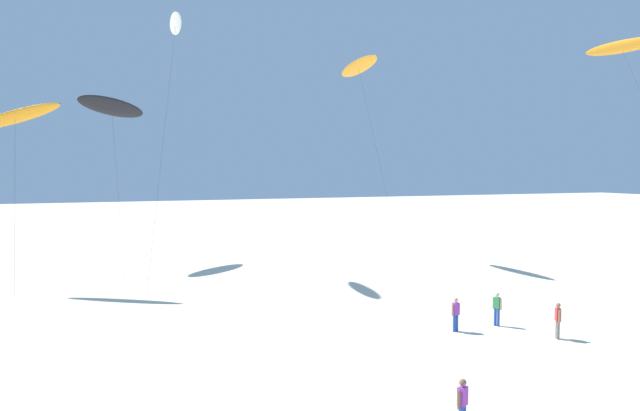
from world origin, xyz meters
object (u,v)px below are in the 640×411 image
person_near_left (558,319)px  flying_kite_4 (112,107)px  flying_kite_0 (15,117)px  flying_kite_3 (176,24)px  person_foreground_walker (497,308)px  flying_kite_1 (621,47)px  person_far_watcher (462,404)px  flying_kite_2 (358,67)px  person_mid_field (456,313)px

person_near_left → flying_kite_4: bearing=118.9°
flying_kite_0 → flying_kite_3: bearing=10.8°
person_foreground_walker → person_near_left: 3.04m
flying_kite_1 → person_foreground_walker: bearing=-155.8°
person_near_left → person_far_watcher: 11.70m
flying_kite_1 → person_foreground_walker: size_ratio=10.07×
flying_kite_4 → person_near_left: 37.90m
flying_kite_0 → flying_kite_2: size_ratio=0.73×
flying_kite_4 → person_foreground_walker: (16.29, -28.67, -11.86)m
flying_kite_4 → person_mid_field: size_ratio=8.62×
flying_kite_4 → person_foreground_walker: flying_kite_4 is taller
flying_kite_2 → person_far_watcher: bearing=-110.1°
flying_kite_0 → flying_kite_3: size_ratio=0.65×
flying_kite_4 → flying_kite_1: bearing=-34.4°
flying_kite_1 → person_near_left: bearing=-145.7°
person_foreground_walker → flying_kite_0: bearing=139.6°
flying_kite_1 → person_mid_field: 24.41m
person_mid_field → person_far_watcher: person_far_watcher is taller
flying_kite_0 → person_near_left: 33.86m
person_foreground_walker → flying_kite_1: bearing=24.2°
flying_kite_3 → person_mid_field: flying_kite_3 is taller
person_mid_field → person_near_left: bearing=-37.6°
flying_kite_3 → person_far_watcher: bearing=-83.4°
person_far_watcher → person_near_left: bearing=33.8°
flying_kite_3 → person_near_left: 32.41m
person_near_left → person_far_watcher: bearing=-146.2°
flying_kite_0 → flying_kite_1: 40.23m
flying_kite_1 → person_mid_field: bearing=-158.6°
person_near_left → person_far_watcher: size_ratio=1.01×
person_mid_field → flying_kite_4: bearing=115.7°
person_far_watcher → flying_kite_1: bearing=34.1°
flying_kite_0 → flying_kite_1: (37.99, -12.26, 4.94)m
flying_kite_1 → flying_kite_4: (-31.73, 21.74, -3.15)m
person_far_watcher → flying_kite_4: bearing=101.4°
flying_kite_1 → flying_kite_0: bearing=162.1°
flying_kite_0 → flying_kite_4: flying_kite_4 is taller
flying_kite_3 → person_far_watcher: 35.26m
person_mid_field → person_far_watcher: (-6.16, -9.26, 0.01)m
flying_kite_0 → person_foreground_walker: bearing=-40.4°
person_far_watcher → flying_kite_0: bearing=116.0°
flying_kite_1 → flying_kite_3: (-27.56, 14.26, 2.24)m
flying_kite_3 → person_near_left: flying_kite_3 is taller
flying_kite_0 → flying_kite_3: 12.82m
flying_kite_0 → person_mid_field: flying_kite_0 is taller
flying_kite_0 → person_far_watcher: (13.94, -28.54, -10.09)m
flying_kite_2 → flying_kite_3: size_ratio=0.89×
person_near_left → person_mid_field: person_near_left is taller
flying_kite_0 → person_mid_field: bearing=-43.8°
flying_kite_1 → flying_kite_4: 38.59m
flying_kite_1 → person_mid_field: size_ratio=10.35×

